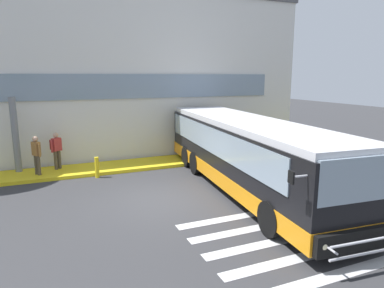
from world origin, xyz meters
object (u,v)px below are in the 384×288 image
bus_main_foreground (246,155)px  passenger_by_doorway (56,148)px  passenger_near_column (36,153)px  safety_bollard_yellow (97,167)px  entry_support_column (15,135)px

bus_main_foreground → passenger_by_doorway: 8.52m
bus_main_foreground → passenger_near_column: bus_main_foreground is taller
safety_bollard_yellow → entry_support_column: bearing=150.2°
bus_main_foreground → passenger_by_doorway: (-6.65, 5.32, -0.22)m
passenger_by_doorway → bus_main_foreground: bearing=-38.6°
passenger_by_doorway → safety_bollard_yellow: bearing=-45.9°
passenger_near_column → safety_bollard_yellow: 2.59m
entry_support_column → passenger_by_doorway: (1.60, -0.20, -0.68)m
passenger_near_column → passenger_by_doorway: same height
entry_support_column → passenger_near_column: size_ratio=1.96×
entry_support_column → safety_bollard_yellow: entry_support_column is taller
entry_support_column → safety_bollard_yellow: size_ratio=3.64×
passenger_near_column → entry_support_column: bearing=132.3°
entry_support_column → passenger_near_column: bearing=-47.7°
entry_support_column → bus_main_foreground: bearing=-33.8°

